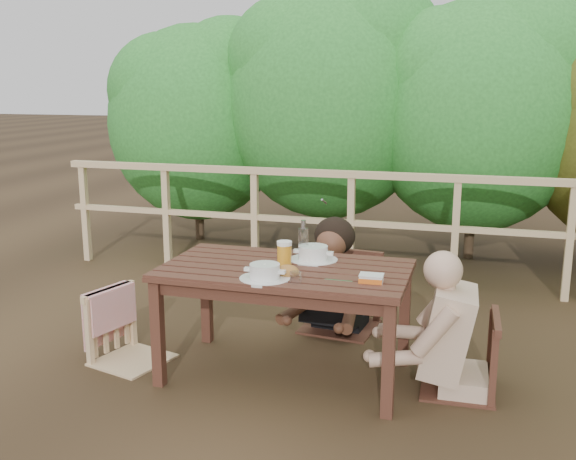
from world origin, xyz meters
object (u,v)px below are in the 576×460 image
(tumbler, at_px, (296,279))
(soup_near, at_px, (265,272))
(beer_glass, at_px, (284,255))
(bread_roll, at_px, (288,271))
(soup_far, at_px, (313,254))
(chair_right, at_px, (462,318))
(bottle, at_px, (303,241))
(chair_left, at_px, (130,297))
(diner_right, at_px, (470,278))
(chair_far, at_px, (341,260))
(butter_tub, at_px, (371,279))
(table, at_px, (286,322))
(woman, at_px, (342,241))

(tumbler, bearing_deg, soup_near, 168.50)
(beer_glass, xyz_separation_m, tumbler, (0.15, -0.28, -0.05))
(bread_roll, xyz_separation_m, beer_glass, (-0.07, 0.16, 0.05))
(beer_glass, bearing_deg, soup_far, 61.28)
(chair_right, distance_m, soup_near, 1.16)
(tumbler, bearing_deg, bottle, 100.51)
(chair_right, xyz_separation_m, bottle, (-0.97, 0.10, 0.37))
(chair_left, distance_m, beer_glass, 1.05)
(diner_right, distance_m, tumbler, 0.99)
(chair_far, height_order, butter_tub, chair_far)
(soup_far, height_order, beer_glass, beer_glass)
(soup_near, distance_m, tumbler, 0.19)
(soup_near, relative_size, beer_glass, 1.67)
(table, height_order, soup_near, soup_near)
(soup_far, distance_m, butter_tub, 0.56)
(woman, height_order, soup_near, woman)
(table, distance_m, tumbler, 0.50)
(soup_far, bearing_deg, beer_glass, -118.72)
(chair_far, bearing_deg, butter_tub, -63.12)
(chair_far, distance_m, chair_right, 1.17)
(table, height_order, bread_roll, bread_roll)
(table, distance_m, soup_far, 0.45)
(chair_far, bearing_deg, woman, 96.29)
(table, xyz_separation_m, woman, (0.15, 0.89, 0.31))
(diner_right, bearing_deg, chair_far, 47.54)
(chair_right, height_order, beer_glass, chair_right)
(woman, height_order, bottle, woman)
(soup_near, distance_m, beer_glass, 0.25)
(chair_left, relative_size, chair_right, 0.99)
(woman, height_order, soup_far, woman)
(bread_roll, height_order, tumbler, tumbler)
(chair_right, xyz_separation_m, soup_far, (-0.91, 0.11, 0.28))
(chair_right, height_order, diner_right, diner_right)
(soup_far, relative_size, tumbler, 3.92)
(soup_near, relative_size, butter_tub, 2.16)
(bread_roll, distance_m, bottle, 0.37)
(chair_left, xyz_separation_m, soup_near, (0.96, -0.16, 0.29))
(soup_near, distance_m, soup_far, 0.49)
(soup_far, bearing_deg, chair_right, -7.14)
(soup_near, bearing_deg, chair_right, 18.19)
(table, height_order, butter_tub, butter_tub)
(woman, xyz_separation_m, butter_tub, (0.39, -1.05, 0.05))
(butter_tub, bearing_deg, soup_near, -173.61)
(soup_near, height_order, butter_tub, soup_near)
(chair_far, bearing_deg, tumbler, -83.97)
(soup_near, bearing_deg, woman, 80.35)
(chair_far, relative_size, butter_tub, 7.71)
(bread_roll, bearing_deg, beer_glass, 113.48)
(chair_left, bearing_deg, tumbler, -84.81)
(diner_right, bearing_deg, butter_tub, 114.46)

